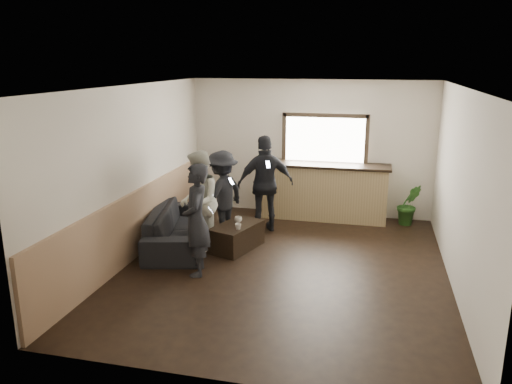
% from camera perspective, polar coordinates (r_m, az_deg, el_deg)
% --- Properties ---
extents(ground, '(5.00, 6.00, 0.01)m').
position_cam_1_polar(ground, '(8.00, 3.13, -8.54)').
color(ground, black).
extents(room_shell, '(5.01, 6.01, 2.80)m').
position_cam_1_polar(room_shell, '(7.70, -2.12, 2.05)').
color(room_shell, silver).
rests_on(room_shell, ground).
extents(bar_counter, '(2.70, 0.68, 2.13)m').
position_cam_1_polar(bar_counter, '(10.29, 7.54, 0.48)').
color(bar_counter, '#9F8456').
rests_on(bar_counter, ground).
extents(sofa, '(1.36, 2.39, 0.66)m').
position_cam_1_polar(sofa, '(8.92, -8.91, -3.92)').
color(sofa, black).
rests_on(sofa, ground).
extents(coffee_table, '(0.83, 1.10, 0.43)m').
position_cam_1_polar(coffee_table, '(8.66, -2.24, -5.11)').
color(coffee_table, black).
rests_on(coffee_table, ground).
extents(cup_a, '(0.15, 0.15, 0.10)m').
position_cam_1_polar(cup_a, '(8.69, -2.04, -3.16)').
color(cup_a, silver).
rests_on(cup_a, coffee_table).
extents(cup_b, '(0.14, 0.14, 0.10)m').
position_cam_1_polar(cup_b, '(8.33, -2.05, -3.98)').
color(cup_b, silver).
rests_on(cup_b, coffee_table).
extents(potted_plant, '(0.54, 0.48, 0.83)m').
position_cam_1_polar(potted_plant, '(10.28, 17.08, -1.39)').
color(potted_plant, '#2D6623').
rests_on(potted_plant, ground).
extents(person_a, '(0.58, 0.72, 1.71)m').
position_cam_1_polar(person_a, '(7.52, -6.84, -3.19)').
color(person_a, black).
rests_on(person_a, ground).
extents(person_b, '(0.86, 0.99, 1.72)m').
position_cam_1_polar(person_b, '(8.49, -6.56, -1.05)').
color(person_b, beige).
rests_on(person_b, ground).
extents(person_c, '(0.95, 1.19, 1.61)m').
position_cam_1_polar(person_c, '(9.08, -3.91, -0.29)').
color(person_c, black).
rests_on(person_c, ground).
extents(person_d, '(1.16, 0.85, 1.83)m').
position_cam_1_polar(person_d, '(9.38, 1.09, 0.93)').
color(person_d, black).
rests_on(person_d, ground).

